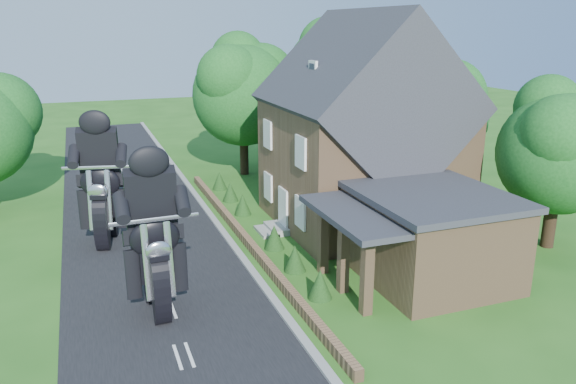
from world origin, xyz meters
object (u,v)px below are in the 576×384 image
object	(u,v)px
house	(362,136)
motorcycle_lead	(158,290)
motorcycle_follow	(106,225)
annex	(428,235)
garden_wall	(246,240)

from	to	relation	value
house	motorcycle_lead	world-z (taller)	house
house	motorcycle_follow	bearing A→B (deg)	174.33
annex	motorcycle_lead	distance (m)	10.24
house	annex	bearing A→B (deg)	-95.24
motorcycle_lead	motorcycle_follow	world-z (taller)	motorcycle_follow
annex	motorcycle_follow	world-z (taller)	annex
house	motorcycle_follow	xyz separation A→B (m)	(-12.07, 1.20, -3.43)
motorcycle_lead	annex	bearing A→B (deg)	174.55
annex	garden_wall	bearing A→B (deg)	133.84
garden_wall	house	world-z (taller)	house
garden_wall	motorcycle_lead	world-z (taller)	motorcycle_lead
garden_wall	annex	world-z (taller)	annex
garden_wall	house	size ratio (longest dim) A/B	2.15
garden_wall	motorcycle_lead	size ratio (longest dim) A/B	11.65
house	annex	xyz separation A→B (m)	(-0.62, -6.80, -2.58)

